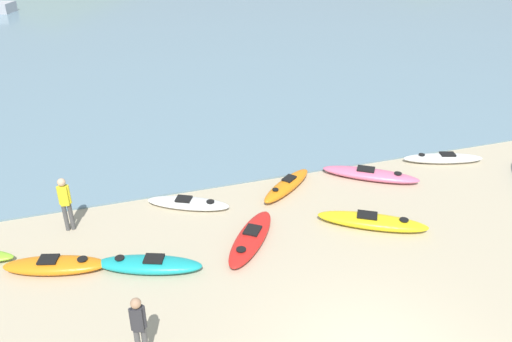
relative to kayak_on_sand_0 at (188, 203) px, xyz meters
name	(u,v)px	position (x,y,z in m)	size (l,w,h in m)	color
bay_water	(138,10)	(2.41, 35.90, -0.10)	(160.00, 70.00, 0.06)	slate
kayak_on_sand_0	(188,203)	(0.00, 0.00, 0.00)	(2.67, 1.86, 0.30)	white
kayak_on_sand_1	(55,265)	(-3.88, -2.03, 0.05)	(2.74, 1.44, 0.39)	orange
kayak_on_sand_2	(251,238)	(1.30, -2.42, 0.02)	(2.32, 2.75, 0.34)	red
kayak_on_sand_3	(370,174)	(6.37, -0.14, 0.04)	(3.14, 2.48, 0.39)	#E5668C
kayak_on_sand_4	(149,264)	(-1.56, -2.77, 0.05)	(2.82, 1.65, 0.40)	teal
kayak_on_sand_6	(372,221)	(4.93, -2.78, 0.05)	(3.13, 2.30, 0.41)	yellow
kayak_on_sand_8	(443,158)	(9.57, 0.16, 0.03)	(2.99, 1.49, 0.35)	white
kayak_on_sand_9	(287,185)	(3.34, 0.02, 0.05)	(2.45, 2.10, 0.41)	orange
person_near_foreground	(139,325)	(-2.06, -5.61, 0.79)	(0.32, 0.24, 1.60)	#4C4C4C
person_near_waterline	(65,201)	(-3.51, -0.17, 0.84)	(0.34, 0.23, 1.69)	#4C4C4C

